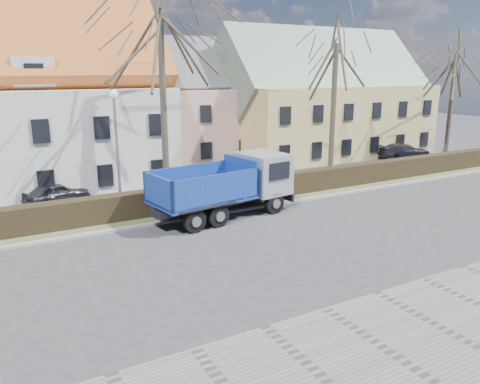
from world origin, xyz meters
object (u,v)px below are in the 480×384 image
cart_frame (189,215)px  streetlight (117,154)px  parked_car_a (57,193)px  parked_car_b (404,151)px  dump_truck (219,188)px

cart_frame → streetlight: bearing=134.3°
parked_car_a → parked_car_b: 27.73m
parked_car_a → cart_frame: bearing=-155.4°
parked_car_a → parked_car_b: size_ratio=0.79×
dump_truck → streetlight: 5.39m
cart_frame → parked_car_b: bearing=16.7°
parked_car_a → parked_car_b: parked_car_b is taller
streetlight → parked_car_b: 25.59m
streetlight → dump_truck: bearing=-34.0°
dump_truck → streetlight: (-4.25, 2.87, 1.67)m
cart_frame → parked_car_a: size_ratio=0.19×
cart_frame → parked_car_a: (-5.25, 6.56, 0.30)m
streetlight → parked_car_b: size_ratio=1.43×
parked_car_b → parked_car_a: bearing=108.8°
dump_truck → parked_car_a: 9.62m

